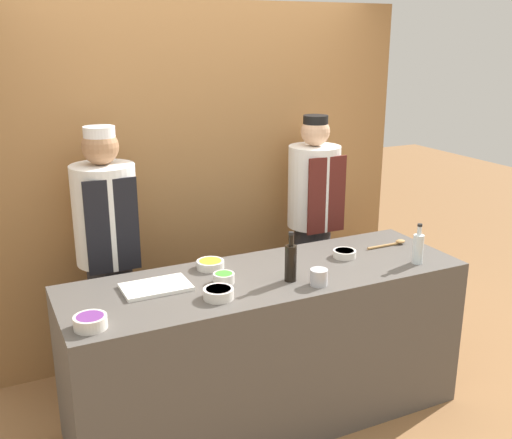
# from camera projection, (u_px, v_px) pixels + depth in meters

# --- Properties ---
(ground_plane) EXTENTS (14.00, 14.00, 0.00)m
(ground_plane) POSITION_uv_depth(u_px,v_px,m) (266.00, 416.00, 3.58)
(ground_plane) COLOR olive
(cabinet_wall) EXTENTS (3.04, 0.18, 2.40)m
(cabinet_wall) POSITION_uv_depth(u_px,v_px,m) (197.00, 182.00, 4.17)
(cabinet_wall) COLOR olive
(cabinet_wall) RESTS_ON ground_plane
(counter) EXTENTS (2.26, 0.72, 0.91)m
(counter) POSITION_uv_depth(u_px,v_px,m) (267.00, 348.00, 3.45)
(counter) COLOR #514C47
(counter) RESTS_ON ground_plane
(sauce_bowl_green) EXTENTS (0.11, 0.11, 0.05)m
(sauce_bowl_green) POSITION_uv_depth(u_px,v_px,m) (224.00, 277.00, 3.20)
(sauce_bowl_green) COLOR silver
(sauce_bowl_green) RESTS_ON counter
(sauce_bowl_brown) EXTENTS (0.14, 0.14, 0.04)m
(sauce_bowl_brown) POSITION_uv_depth(u_px,v_px,m) (345.00, 253.00, 3.57)
(sauce_bowl_brown) COLOR silver
(sauce_bowl_brown) RESTS_ON counter
(sauce_bowl_yellow) EXTENTS (0.16, 0.16, 0.05)m
(sauce_bowl_yellow) POSITION_uv_depth(u_px,v_px,m) (210.00, 264.00, 3.40)
(sauce_bowl_yellow) COLOR silver
(sauce_bowl_yellow) RESTS_ON counter
(sauce_bowl_red) EXTENTS (0.15, 0.15, 0.05)m
(sauce_bowl_red) POSITION_uv_depth(u_px,v_px,m) (218.00, 293.00, 3.01)
(sauce_bowl_red) COLOR silver
(sauce_bowl_red) RESTS_ON counter
(sauce_bowl_purple) EXTENTS (0.15, 0.15, 0.06)m
(sauce_bowl_purple) POSITION_uv_depth(u_px,v_px,m) (90.00, 321.00, 2.70)
(sauce_bowl_purple) COLOR silver
(sauce_bowl_purple) RESTS_ON counter
(cutting_board) EXTENTS (0.35, 0.22, 0.02)m
(cutting_board) POSITION_uv_depth(u_px,v_px,m) (156.00, 287.00, 3.13)
(cutting_board) COLOR white
(cutting_board) RESTS_ON counter
(bottle_clear) EXTENTS (0.06, 0.06, 0.24)m
(bottle_clear) POSITION_uv_depth(u_px,v_px,m) (418.00, 248.00, 3.46)
(bottle_clear) COLOR silver
(bottle_clear) RESTS_ON counter
(bottle_soy) EXTENTS (0.06, 0.06, 0.28)m
(bottle_soy) POSITION_uv_depth(u_px,v_px,m) (291.00, 262.00, 3.20)
(bottle_soy) COLOR black
(bottle_soy) RESTS_ON counter
(cup_steel) EXTENTS (0.09, 0.09, 0.09)m
(cup_steel) POSITION_uv_depth(u_px,v_px,m) (319.00, 277.00, 3.17)
(cup_steel) COLOR #B7B7BC
(cup_steel) RESTS_ON counter
(wooden_spoon) EXTENTS (0.28, 0.05, 0.03)m
(wooden_spoon) POSITION_uv_depth(u_px,v_px,m) (393.00, 243.00, 3.77)
(wooden_spoon) COLOR #B2844C
(wooden_spoon) RESTS_ON counter
(chef_left) EXTENTS (0.38, 0.38, 1.68)m
(chef_left) POSITION_uv_depth(u_px,v_px,m) (109.00, 254.00, 3.63)
(chef_left) COLOR #28282D
(chef_left) RESTS_ON ground_plane
(chef_right) EXTENTS (0.36, 0.36, 1.67)m
(chef_right) POSITION_uv_depth(u_px,v_px,m) (313.00, 224.00, 4.23)
(chef_right) COLOR #28282D
(chef_right) RESTS_ON ground_plane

